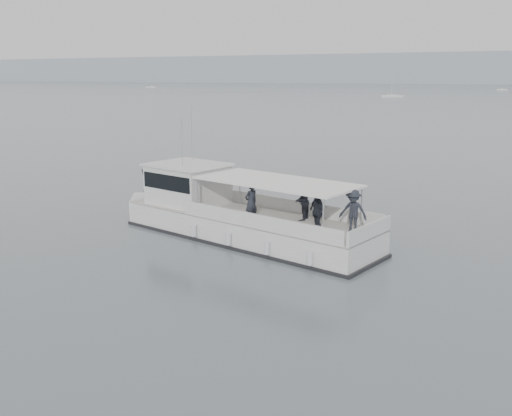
% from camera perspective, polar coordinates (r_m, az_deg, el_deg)
% --- Properties ---
extents(ground, '(1400.00, 1400.00, 0.00)m').
position_cam_1_polar(ground, '(28.39, 0.15, -2.69)').
color(ground, slate).
rests_on(ground, ground).
extents(tour_boat, '(15.20, 6.52, 6.35)m').
position_cam_1_polar(tour_boat, '(28.23, -2.98, -0.61)').
color(tour_boat, white).
rests_on(tour_boat, ground).
extents(moored_fleet, '(415.96, 377.01, 9.71)m').
position_cam_1_polar(moored_fleet, '(214.88, 21.24, 10.29)').
color(moored_fleet, white).
rests_on(moored_fleet, ground).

